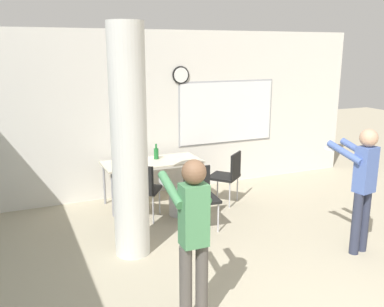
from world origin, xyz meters
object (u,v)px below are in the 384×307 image
Objects in this scene: person_playing_front at (193,230)px; chair_table_front at (200,193)px; folding_table at (152,164)px; bottle_on_table at (156,153)px; chair_table_right at (228,174)px; person_playing_side at (363,181)px; chair_table_left at (143,187)px.

chair_table_front is at bearing 63.69° from person_playing_front.
bottle_on_table reaches higher than folding_table.
person_playing_side is (0.69, -2.16, 0.42)m from chair_table_right.
folding_table is 1.24m from chair_table_right.
chair_table_right is 0.55× the size of person_playing_side.
chair_table_left is 0.55× the size of person_playing_side.
bottle_on_table is 0.16× the size of person_playing_front.
chair_table_left is at bearing 138.52° from chair_table_front.
person_playing_side reaches higher than bottle_on_table.
folding_table is at bearing 78.14° from person_playing_front.
chair_table_front is (0.20, -1.30, -0.31)m from bottle_on_table.
person_playing_front is (-0.66, -3.16, 0.26)m from folding_table.
chair_table_front is at bearing -81.27° from bottle_on_table.
bottle_on_table reaches higher than chair_table_left.
bottle_on_table is (0.11, 0.11, 0.15)m from folding_table.
chair_table_front is at bearing -75.28° from folding_table.
chair_table_right is 1.48m from chair_table_left.
chair_table_right is at bearing -23.50° from folding_table.
person_playing_front is at bearing -103.33° from bottle_on_table.
chair_table_left is at bearing 82.91° from person_playing_front.
person_playing_side reaches higher than folding_table.
folding_table is 1.24m from chair_table_front.
chair_table_right is at bearing 56.08° from person_playing_front.
chair_table_front is 2.24m from person_playing_front.
chair_table_right is at bearing -30.70° from bottle_on_table.
bottle_on_table is 0.91m from chair_table_left.
folding_table is at bearing 60.26° from chair_table_left.
folding_table is 3.24m from person_playing_front.
chair_table_front is at bearing -139.66° from chair_table_right.
bottle_on_table is 0.29× the size of chair_table_left.
chair_table_right is (1.13, -0.49, -0.16)m from folding_table.
person_playing_side is (1.82, -2.66, 0.26)m from folding_table.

